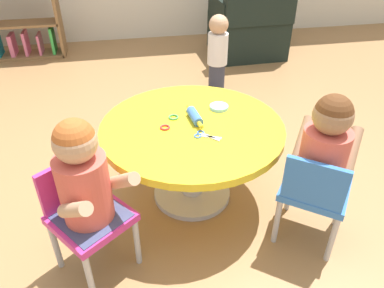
{
  "coord_description": "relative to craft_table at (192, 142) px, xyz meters",
  "views": [
    {
      "loc": [
        -0.31,
        -1.61,
        1.46
      ],
      "look_at": [
        0.0,
        0.0,
        0.36
      ],
      "focal_mm": 34.61,
      "sensor_mm": 36.0,
      "label": 1
    }
  ],
  "objects": [
    {
      "name": "ground_plane",
      "position": [
        0.0,
        0.0,
        -0.37
      ],
      "size": [
        10.0,
        10.0,
        0.0
      ],
      "primitive_type": "plane",
      "color": "#9E7247"
    },
    {
      "name": "craft_table",
      "position": [
        0.0,
        0.0,
        0.0
      ],
      "size": [
        0.95,
        0.95,
        0.48
      ],
      "color": "silver",
      "rests_on": "ground"
    },
    {
      "name": "child_chair_left",
      "position": [
        -0.54,
        -0.37,
        -0.07
      ],
      "size": [
        0.42,
        0.42,
        0.54
      ],
      "color": "#B7B7BC",
      "rests_on": "ground"
    },
    {
      "name": "seated_child_left",
      "position": [
        -0.52,
        -0.4,
        0.16
      ],
      "size": [
        0.42,
        0.44,
        0.51
      ],
      "color": "#3F4772",
      "rests_on": "ground"
    },
    {
      "name": "child_chair_right",
      "position": [
        0.5,
        -0.43,
        -0.07
      ],
      "size": [
        0.42,
        0.42,
        0.54
      ],
      "color": "#B7B7BC",
      "rests_on": "ground"
    },
    {
      "name": "seated_child_right",
      "position": [
        0.53,
        -0.39,
        0.16
      ],
      "size": [
        0.42,
        0.44,
        0.51
      ],
      "color": "#3F4772",
      "rests_on": "ground"
    },
    {
      "name": "bookshelf_low",
      "position": [
        -1.39,
        2.55,
        -0.06
      ],
      "size": [
        0.93,
        0.28,
        0.7
      ],
      "color": "olive",
      "rests_on": "ground"
    },
    {
      "name": "armchair_dark",
      "position": [
        1.03,
        2.15,
        -0.06
      ],
      "size": [
        0.74,
        0.74,
        0.85
      ],
      "color": "black",
      "rests_on": "ground"
    },
    {
      "name": "toddler_standing",
      "position": [
        0.47,
        1.31,
        -0.01
      ],
      "size": [
        0.17,
        0.17,
        0.67
      ],
      "color": "#33384C",
      "rests_on": "ground"
    },
    {
      "name": "rolling_pin",
      "position": [
        0.02,
        0.04,
        0.13
      ],
      "size": [
        0.06,
        0.23,
        0.05
      ],
      "color": "#3F72CC",
      "rests_on": "craft_table"
    },
    {
      "name": "craft_scissors",
      "position": [
        0.04,
        -0.12,
        0.11
      ],
      "size": [
        0.14,
        0.12,
        0.01
      ],
      "color": "silver",
      "rests_on": "craft_table"
    },
    {
      "name": "playdough_blob_0",
      "position": [
        0.18,
        0.15,
        0.11
      ],
      "size": [
        0.1,
        0.1,
        0.02
      ],
      "primitive_type": "cylinder",
      "color": "#8CCCF2",
      "rests_on": "craft_table"
    },
    {
      "name": "cookie_cutter_0",
      "position": [
        -0.08,
        0.09,
        0.11
      ],
      "size": [
        0.06,
        0.06,
        0.01
      ],
      "primitive_type": "torus",
      "color": "#4CB259",
      "rests_on": "craft_table"
    },
    {
      "name": "cookie_cutter_1",
      "position": [
        -0.14,
        -0.01,
        0.11
      ],
      "size": [
        0.05,
        0.05,
        0.01
      ],
      "primitive_type": "torus",
      "color": "red",
      "rests_on": "craft_table"
    }
  ]
}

